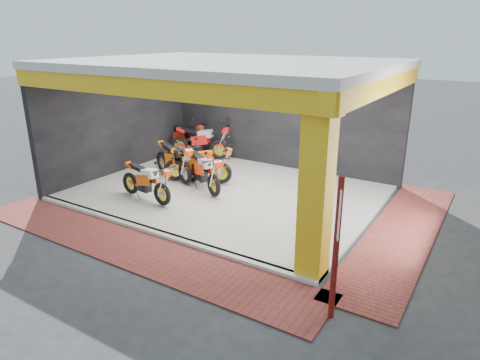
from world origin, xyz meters
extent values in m
plane|color=#2D2D30|center=(0.00, 0.00, 0.00)|extent=(80.00, 80.00, 0.00)
cube|color=white|center=(0.00, 2.00, 0.05)|extent=(8.00, 6.00, 0.10)
cube|color=beige|center=(0.00, 2.00, 3.60)|extent=(8.40, 6.40, 0.20)
cube|color=black|center=(0.00, 5.10, 1.75)|extent=(8.20, 0.20, 3.50)
cube|color=black|center=(-4.10, 2.00, 1.75)|extent=(0.20, 6.20, 3.50)
cube|color=gold|center=(3.75, -0.75, 1.75)|extent=(0.50, 0.50, 3.50)
cube|color=gold|center=(0.00, -1.00, 3.30)|extent=(8.40, 0.30, 0.40)
cube|color=gold|center=(4.00, 2.00, 3.30)|extent=(0.30, 6.40, 0.40)
cube|color=white|center=(0.00, -1.02, 0.05)|extent=(8.00, 0.20, 0.10)
cube|color=brown|center=(0.00, -1.80, 0.01)|extent=(9.00, 1.40, 0.03)
cube|color=brown|center=(4.80, 2.00, 0.01)|extent=(1.40, 7.00, 0.03)
cylinder|color=#63120E|center=(4.52, -1.76, 1.20)|extent=(0.10, 0.10, 2.40)
cube|color=white|center=(4.52, -1.76, 1.82)|extent=(0.15, 0.32, 0.77)
camera|label=1|loc=(6.36, -7.46, 4.32)|focal=32.00mm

